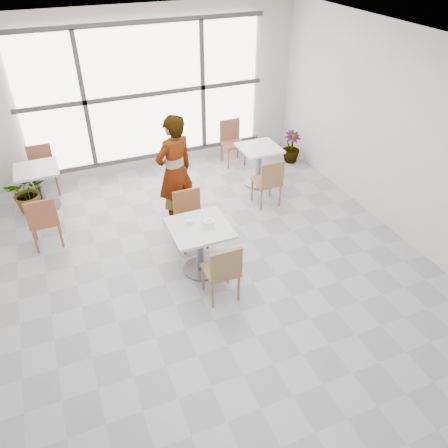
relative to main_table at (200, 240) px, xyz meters
name	(u,v)px	position (x,y,z in m)	size (l,w,h in m)	color
floor	(216,270)	(0.19, -0.10, -0.52)	(7.00, 7.00, 0.00)	#9E9EA5
ceiling	(213,51)	(0.19, -0.10, 2.48)	(7.00, 7.00, 0.00)	white
wall_back	(145,93)	(0.19, 3.40, 0.98)	(6.00, 6.00, 0.00)	silver
wall_front	(418,425)	(0.19, -3.60, 0.98)	(6.00, 6.00, 0.00)	silver
wall_right	(407,140)	(3.19, -0.10, 0.98)	(7.00, 7.00, 0.00)	silver
window	(146,94)	(0.19, 3.33, 0.98)	(4.60, 0.07, 2.52)	white
main_table	(200,240)	(0.00, 0.00, 0.00)	(0.80, 0.80, 0.75)	silver
chair_near	(223,270)	(0.06, -0.67, -0.02)	(0.42, 0.42, 0.87)	olive
chair_far	(190,215)	(0.08, 0.69, -0.02)	(0.42, 0.42, 0.87)	brown
oatmeal_bowl	(209,223)	(0.12, -0.02, 0.27)	(0.21, 0.21, 0.09)	white
coffee_cup	(189,223)	(-0.12, 0.10, 0.26)	(0.16, 0.13, 0.07)	white
person	(175,172)	(0.07, 1.31, 0.40)	(0.67, 0.44, 1.84)	black
bg_table_left	(40,182)	(-1.93, 2.61, -0.04)	(0.70, 0.70, 0.75)	silver
bg_table_right	(259,160)	(1.85, 1.94, -0.04)	(0.70, 0.70, 0.75)	white
bg_chair_left_near	(43,219)	(-1.95, 1.40, -0.02)	(0.42, 0.42, 0.87)	#984D35
bg_chair_left_far	(42,166)	(-1.84, 3.18, -0.02)	(0.42, 0.42, 0.87)	brown
bg_chair_right_near	(269,180)	(1.67, 1.18, -0.02)	(0.42, 0.42, 0.87)	#926541
bg_chair_right_far	(232,139)	(1.76, 2.98, -0.02)	(0.42, 0.42, 0.87)	#9A5B46
plant_left	(28,192)	(-2.14, 2.60, -0.16)	(0.65, 0.56, 0.72)	#4D7F48
plant_right	(291,147)	(2.89, 2.53, -0.20)	(0.36, 0.36, 0.64)	#608843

